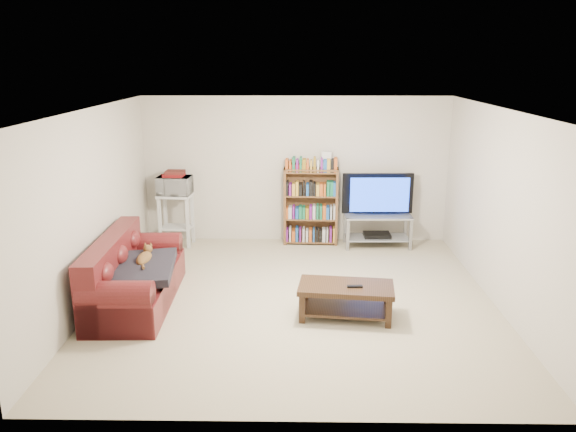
{
  "coord_description": "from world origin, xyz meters",
  "views": [
    {
      "loc": [
        0.01,
        -6.61,
        2.97
      ],
      "look_at": [
        -0.1,
        0.4,
        1.0
      ],
      "focal_mm": 35.0,
      "sensor_mm": 36.0,
      "label": 1
    }
  ],
  "objects_px": {
    "coffee_table": "(346,295)",
    "bookshelf": "(311,205)",
    "tv_stand": "(377,225)",
    "sofa": "(131,280)"
  },
  "relations": [
    {
      "from": "coffee_table",
      "to": "bookshelf",
      "type": "xyz_separation_m",
      "value": [
        -0.35,
        2.76,
        0.37
      ]
    },
    {
      "from": "coffee_table",
      "to": "tv_stand",
      "type": "distance_m",
      "value": 2.73
    },
    {
      "from": "coffee_table",
      "to": "sofa",
      "type": "bearing_deg",
      "value": 178.81
    },
    {
      "from": "coffee_table",
      "to": "tv_stand",
      "type": "height_order",
      "value": "tv_stand"
    },
    {
      "from": "sofa",
      "to": "bookshelf",
      "type": "bearing_deg",
      "value": 44.68
    },
    {
      "from": "tv_stand",
      "to": "sofa",
      "type": "bearing_deg",
      "value": -147.58
    },
    {
      "from": "coffee_table",
      "to": "bookshelf",
      "type": "height_order",
      "value": "bookshelf"
    },
    {
      "from": "coffee_table",
      "to": "bookshelf",
      "type": "distance_m",
      "value": 2.81
    },
    {
      "from": "sofa",
      "to": "tv_stand",
      "type": "height_order",
      "value": "sofa"
    },
    {
      "from": "sofa",
      "to": "bookshelf",
      "type": "xyz_separation_m",
      "value": [
        2.31,
        2.4,
        0.35
      ]
    }
  ]
}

